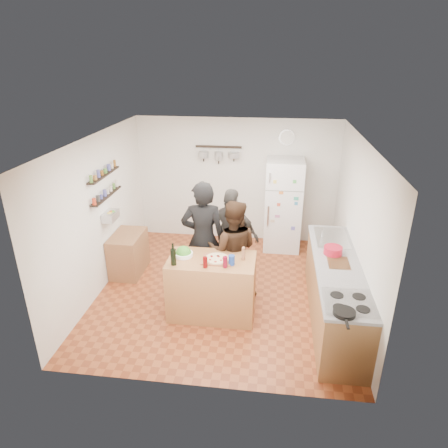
# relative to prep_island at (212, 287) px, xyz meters

# --- Properties ---
(room_shell) EXTENTS (4.20, 4.20, 4.20)m
(room_shell) POSITION_rel_prep_island_xyz_m (0.08, 1.03, 0.79)
(room_shell) COLOR brown
(room_shell) RESTS_ON ground
(prep_island) EXTENTS (1.25, 0.72, 0.91)m
(prep_island) POSITION_rel_prep_island_xyz_m (0.00, 0.00, 0.00)
(prep_island) COLOR #995B38
(prep_island) RESTS_ON floor
(pizza_board) EXTENTS (0.42, 0.34, 0.02)m
(pizza_board) POSITION_rel_prep_island_xyz_m (0.08, -0.02, 0.47)
(pizza_board) COLOR brown
(pizza_board) RESTS_ON prep_island
(pizza) EXTENTS (0.34, 0.34, 0.02)m
(pizza) POSITION_rel_prep_island_xyz_m (0.08, -0.02, 0.48)
(pizza) COLOR #D4B88C
(pizza) RESTS_ON pizza_board
(salad_bowl) EXTENTS (0.27, 0.27, 0.05)m
(salad_bowl) POSITION_rel_prep_island_xyz_m (-0.42, 0.05, 0.48)
(salad_bowl) COLOR white
(salad_bowl) RESTS_ON prep_island
(wine_bottle) EXTENTS (0.08, 0.08, 0.24)m
(wine_bottle) POSITION_rel_prep_island_xyz_m (-0.50, -0.22, 0.57)
(wine_bottle) COLOR black
(wine_bottle) RESTS_ON prep_island
(wine_glass_near) EXTENTS (0.06, 0.06, 0.16)m
(wine_glass_near) POSITION_rel_prep_island_xyz_m (-0.05, -0.24, 0.53)
(wine_glass_near) COLOR #4E0607
(wine_glass_near) RESTS_ON prep_island
(wine_glass_far) EXTENTS (0.07, 0.07, 0.16)m
(wine_glass_far) POSITION_rel_prep_island_xyz_m (0.22, -0.20, 0.53)
(wine_glass_far) COLOR #5F0819
(wine_glass_far) RESTS_ON prep_island
(pepper_mill) EXTENTS (0.05, 0.05, 0.16)m
(pepper_mill) POSITION_rel_prep_island_xyz_m (0.45, 0.05, 0.54)
(pepper_mill) COLOR #905A3C
(pepper_mill) RESTS_ON prep_island
(salt_canister) EXTENTS (0.09, 0.09, 0.14)m
(salt_canister) POSITION_rel_prep_island_xyz_m (0.30, -0.12, 0.53)
(salt_canister) COLOR navy
(salt_canister) RESTS_ON prep_island
(person_left) EXTENTS (0.73, 0.52, 1.89)m
(person_left) POSITION_rel_prep_island_xyz_m (-0.22, 0.58, 0.49)
(person_left) COLOR black
(person_left) RESTS_ON floor
(person_center) EXTENTS (0.81, 0.64, 1.63)m
(person_center) POSITION_rel_prep_island_xyz_m (0.25, 0.49, 0.36)
(person_center) COLOR black
(person_center) RESTS_ON floor
(person_back) EXTENTS (1.03, 0.65, 1.63)m
(person_back) POSITION_rel_prep_island_xyz_m (0.17, 1.05, 0.36)
(person_back) COLOR #302D2A
(person_back) RESTS_ON floor
(counter_run) EXTENTS (0.63, 2.63, 0.90)m
(counter_run) POSITION_rel_prep_island_xyz_m (1.78, 0.09, -0.01)
(counter_run) COLOR #9E7042
(counter_run) RESTS_ON floor
(stove_top) EXTENTS (0.60, 0.62, 0.02)m
(stove_top) POSITION_rel_prep_island_xyz_m (1.78, -0.86, 0.46)
(stove_top) COLOR white
(stove_top) RESTS_ON counter_run
(skillet) EXTENTS (0.25, 0.25, 0.05)m
(skillet) POSITION_rel_prep_island_xyz_m (1.68, -1.12, 0.49)
(skillet) COLOR black
(skillet) RESTS_ON stove_top
(sink) EXTENTS (0.50, 0.80, 0.03)m
(sink) POSITION_rel_prep_island_xyz_m (1.78, 0.94, 0.46)
(sink) COLOR silver
(sink) RESTS_ON counter_run
(cutting_board) EXTENTS (0.30, 0.40, 0.02)m
(cutting_board) POSITION_rel_prep_island_xyz_m (1.78, 0.11, 0.46)
(cutting_board) COLOR #945E36
(cutting_board) RESTS_ON counter_run
(red_bowl) EXTENTS (0.27, 0.27, 0.11)m
(red_bowl) POSITION_rel_prep_island_xyz_m (1.73, 0.38, 0.52)
(red_bowl) COLOR #AD132B
(red_bowl) RESTS_ON counter_run
(fridge) EXTENTS (0.70, 0.68, 1.80)m
(fridge) POSITION_rel_prep_island_xyz_m (1.03, 2.39, 0.45)
(fridge) COLOR white
(fridge) RESTS_ON floor
(wall_clock) EXTENTS (0.30, 0.03, 0.30)m
(wall_clock) POSITION_rel_prep_island_xyz_m (1.03, 2.72, 1.69)
(wall_clock) COLOR silver
(wall_clock) RESTS_ON back_wall
(spice_shelf_lower) EXTENTS (0.12, 1.00, 0.02)m
(spice_shelf_lower) POSITION_rel_prep_island_xyz_m (-1.85, 0.84, 1.04)
(spice_shelf_lower) COLOR black
(spice_shelf_lower) RESTS_ON left_wall
(spice_shelf_upper) EXTENTS (0.12, 1.00, 0.02)m
(spice_shelf_upper) POSITION_rel_prep_island_xyz_m (-1.85, 0.84, 1.40)
(spice_shelf_upper) COLOR black
(spice_shelf_upper) RESTS_ON left_wall
(produce_basket) EXTENTS (0.18, 0.35, 0.14)m
(produce_basket) POSITION_rel_prep_island_xyz_m (-1.82, 0.84, 0.69)
(produce_basket) COLOR silver
(produce_basket) RESTS_ON left_wall
(side_table) EXTENTS (0.50, 0.80, 0.73)m
(side_table) POSITION_rel_prep_island_xyz_m (-1.66, 1.03, -0.09)
(side_table) COLOR #8E5B3B
(side_table) RESTS_ON floor
(pot_rack) EXTENTS (0.90, 0.04, 0.04)m
(pot_rack) POSITION_rel_prep_island_xyz_m (-0.27, 2.64, 1.49)
(pot_rack) COLOR black
(pot_rack) RESTS_ON back_wall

